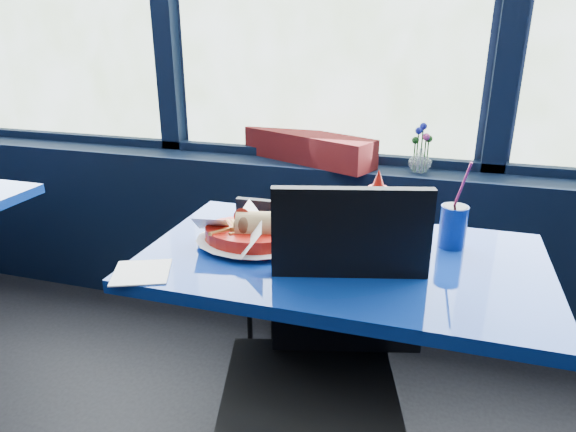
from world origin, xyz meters
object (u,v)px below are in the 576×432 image
at_px(chair_near_back, 293,278).
at_px(soda_cup, 453,225).
at_px(planter_box, 308,147).
at_px(flower_vase, 420,158).
at_px(ketchup_bottle, 377,209).
at_px(near_table, 340,308).
at_px(chair_near_front, 326,350).
at_px(food_basket, 252,233).

bearing_deg(chair_near_back, soda_cup, 162.46).
distance_m(planter_box, flower_vase, 0.52).
bearing_deg(soda_cup, flower_vase, 101.90).
xyz_separation_m(flower_vase, ketchup_bottle, (-0.10, -0.68, -0.01)).
height_order(near_table, chair_near_back, chair_near_back).
distance_m(chair_near_front, food_basket, 0.44).
xyz_separation_m(near_table, ketchup_bottle, (0.08, 0.16, 0.29)).
distance_m(flower_vase, soda_cup, 0.69).
bearing_deg(flower_vase, near_table, -101.75).
distance_m(near_table, food_basket, 0.36).
height_order(near_table, chair_near_front, chair_near_front).
relative_size(chair_near_back, ketchup_bottle, 3.51).
bearing_deg(soda_cup, chair_near_back, 164.22).
bearing_deg(food_basket, chair_near_back, 95.20).
relative_size(chair_near_front, ketchup_bottle, 4.29).
height_order(food_basket, soda_cup, soda_cup).
relative_size(planter_box, ketchup_bottle, 2.83).
distance_m(chair_near_back, planter_box, 0.69).
relative_size(planter_box, food_basket, 1.91).
bearing_deg(ketchup_bottle, chair_near_back, 152.70).
bearing_deg(near_table, chair_near_front, -87.37).
bearing_deg(flower_vase, soda_cup, -78.10).
xyz_separation_m(ketchup_bottle, soda_cup, (0.24, 0.01, -0.03)).
xyz_separation_m(chair_near_front, flower_vase, (0.16, 1.09, 0.29)).
relative_size(chair_near_front, planter_box, 1.52).
xyz_separation_m(food_basket, ketchup_bottle, (0.36, 0.17, 0.06)).
xyz_separation_m(chair_near_front, ketchup_bottle, (0.07, 0.41, 0.27)).
relative_size(chair_near_back, food_basket, 2.37).
xyz_separation_m(food_basket, soda_cup, (0.60, 0.18, 0.03)).
bearing_deg(ketchup_bottle, chair_near_front, -99.08).
xyz_separation_m(chair_near_back, food_basket, (-0.04, -0.34, 0.32)).
xyz_separation_m(planter_box, soda_cup, (0.66, -0.72, -0.05)).
height_order(chair_near_back, flower_vase, flower_vase).
bearing_deg(planter_box, flower_vase, 18.41).
xyz_separation_m(chair_near_back, ketchup_bottle, (0.33, -0.17, 0.38)).
bearing_deg(food_basket, ketchup_bottle, 36.02).
distance_m(chair_near_front, soda_cup, 0.57).
bearing_deg(chair_near_back, chair_near_front, 112.68).
height_order(near_table, ketchup_bottle, ketchup_bottle).
distance_m(flower_vase, food_basket, 0.97).
height_order(chair_near_front, ketchup_bottle, chair_near_front).
bearing_deg(soda_cup, ketchup_bottle, -177.83).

